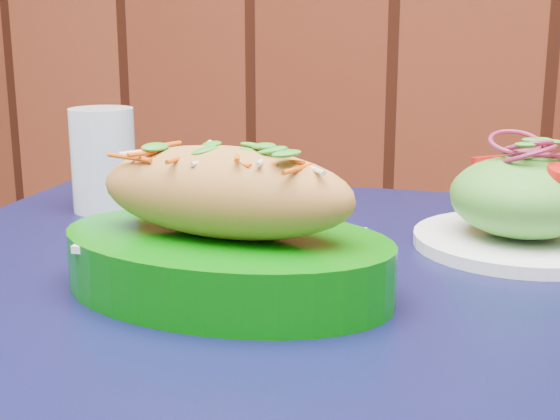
% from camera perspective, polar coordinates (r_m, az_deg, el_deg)
% --- Properties ---
extents(cafe_table, '(0.85, 0.85, 0.75)m').
position_cam_1_polar(cafe_table, '(0.69, 0.90, -12.31)').
color(cafe_table, black).
rests_on(cafe_table, ground).
extents(banh_mi_basket, '(0.29, 0.20, 0.13)m').
position_cam_1_polar(banh_mi_basket, '(0.63, -4.02, -1.85)').
color(banh_mi_basket, '#056405').
rests_on(banh_mi_basket, cafe_table).
extents(salad_plate, '(0.21, 0.21, 0.11)m').
position_cam_1_polar(salad_plate, '(0.79, 17.37, 0.33)').
color(salad_plate, white).
rests_on(salad_plate, cafe_table).
extents(water_glass, '(0.07, 0.07, 0.12)m').
position_cam_1_polar(water_glass, '(0.92, -12.79, 3.59)').
color(water_glass, silver).
rests_on(water_glass, cafe_table).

